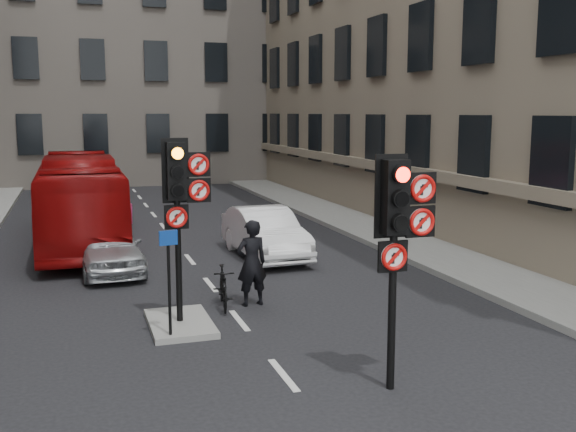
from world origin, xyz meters
TOP-DOWN VIEW (x-y plane):
  - ground at (0.00, 0.00)m, footprint 120.00×120.00m
  - pavement_right at (7.20, 12.00)m, footprint 3.00×50.00m
  - centre_island at (-1.20, 5.00)m, footprint 1.20×2.00m
  - building_far at (0.00, 38.00)m, footprint 30.00×14.00m
  - signal_near at (1.49, 0.99)m, footprint 0.91×0.40m
  - signal_far at (-1.11, 4.99)m, footprint 0.91×0.40m
  - car_silver at (-2.27, 10.22)m, footprint 1.81×3.99m
  - car_white at (2.15, 10.69)m, footprint 1.69×4.40m
  - car_pink at (-2.21, 16.07)m, footprint 2.56×5.27m
  - bus_red at (-2.91, 14.55)m, footprint 2.40×10.17m
  - motorcycle at (-0.11, 6.00)m, footprint 0.62×1.54m
  - motorcyclist at (0.53, 6.00)m, footprint 0.74×0.54m
  - info_sign at (-1.50, 4.18)m, footprint 0.34×0.12m

SIDE VIEW (x-z plane):
  - ground at x=0.00m, z-range 0.00..0.00m
  - centre_island at x=-1.20m, z-range 0.00..0.12m
  - pavement_right at x=7.20m, z-range 0.00..0.16m
  - motorcycle at x=-0.11m, z-range 0.00..0.90m
  - car_silver at x=-2.27m, z-range 0.00..1.33m
  - car_white at x=2.15m, z-range 0.00..1.43m
  - car_pink at x=-2.21m, z-range 0.00..1.48m
  - motorcyclist at x=0.53m, z-range 0.00..1.89m
  - info_sign at x=-1.50m, z-range 0.41..2.37m
  - bus_red at x=-2.91m, z-range 0.00..2.83m
  - signal_near at x=1.49m, z-range 0.79..4.37m
  - signal_far at x=-1.11m, z-range 0.91..4.49m
  - building_far at x=0.00m, z-range 0.00..20.00m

